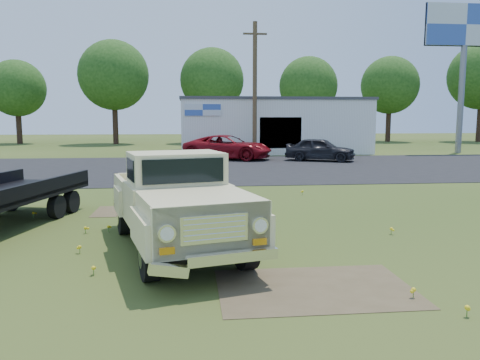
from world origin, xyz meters
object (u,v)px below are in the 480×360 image
at_px(dark_sedan, 320,150).
at_px(red_pickup, 228,148).
at_px(billboard, 464,38).
at_px(vintage_pickup_truck, 176,201).

bearing_deg(dark_sedan, red_pickup, 98.88).
xyz_separation_m(billboard, red_pickup, (-18.00, -4.12, -7.76)).
bearing_deg(billboard, vintage_pickup_truck, -130.06).
height_order(vintage_pickup_truck, red_pickup, vintage_pickup_truck).
bearing_deg(billboard, dark_sedan, -155.02).
distance_m(billboard, dark_sedan, 15.80).
relative_size(billboard, dark_sedan, 2.63).
xyz_separation_m(vintage_pickup_truck, dark_sedan, (8.24, 18.80, -0.27)).
xyz_separation_m(billboard, vintage_pickup_truck, (-20.68, -24.60, -7.55)).
relative_size(red_pickup, dark_sedan, 1.32).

